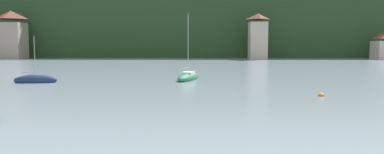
% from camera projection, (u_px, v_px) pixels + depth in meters
% --- Properties ---
extents(wooded_hillside, '(352.00, 53.30, 41.95)m').
position_uv_depth(wooded_hillside, '(189.00, 31.00, 125.36)').
color(wooded_hillside, '#264223').
rests_on(wooded_hillside, ground_plane).
extents(shore_building_westcentral, '(5.78, 5.85, 11.19)m').
position_uv_depth(shore_building_westcentral, '(12.00, 36.00, 90.31)').
color(shore_building_westcentral, gray).
rests_on(shore_building_westcentral, ground_plane).
extents(shore_building_central, '(4.09, 5.31, 10.47)m').
position_uv_depth(shore_building_central, '(258.00, 37.00, 89.29)').
color(shore_building_central, '#BCB29E').
rests_on(shore_building_central, ground_plane).
extents(shore_building_eastcentral, '(3.69, 5.20, 5.93)m').
position_uv_depth(shore_building_eastcentral, '(382.00, 47.00, 89.05)').
color(shore_building_eastcentral, beige).
rests_on(shore_building_eastcentral, ground_plane).
extents(sailboat_far_0, '(3.04, 5.61, 7.43)m').
position_uv_depth(sailboat_far_0, '(188.00, 77.00, 42.00)').
color(sailboat_far_0, '#2D754C').
rests_on(sailboat_far_0, ground_plane).
extents(sailboat_far_5, '(4.40, 1.69, 5.03)m').
position_uv_depth(sailboat_far_5, '(36.00, 80.00, 39.23)').
color(sailboat_far_5, navy).
rests_on(sailboat_far_5, ground_plane).
extents(mooring_buoy_near, '(0.53, 0.53, 0.53)m').
position_uv_depth(mooring_buoy_near, '(321.00, 96.00, 29.66)').
color(mooring_buoy_near, orange).
rests_on(mooring_buoy_near, ground_plane).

